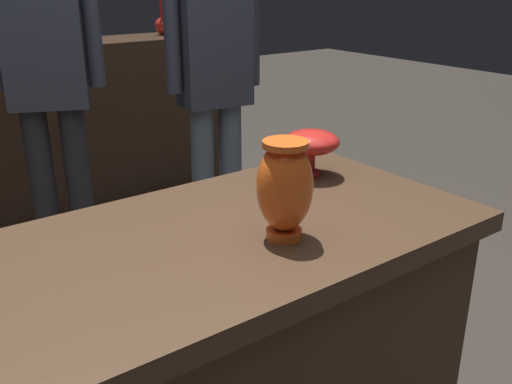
{
  "coord_description": "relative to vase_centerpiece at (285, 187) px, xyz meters",
  "views": [
    {
      "loc": [
        -0.66,
        -0.98,
        1.35
      ],
      "look_at": [
        0.04,
        -0.05,
        0.9
      ],
      "focal_mm": 39.96,
      "sensor_mm": 36.0,
      "label": 1
    }
  ],
  "objects": [
    {
      "name": "vase_centerpiece",
      "position": [
        0.0,
        0.0,
        0.0
      ],
      "size": [
        0.12,
        0.12,
        0.22
      ],
      "color": "#E55B1E",
      "rests_on": "display_plinth"
    },
    {
      "name": "visitor_near_right",
      "position": [
        0.7,
        1.36,
        -0.01
      ],
      "size": [
        0.47,
        0.22,
        1.55
      ],
      "rotation": [
        0.0,
        0.0,
        3.02
      ],
      "color": "slate",
      "rests_on": "ground_plane"
    },
    {
      "name": "shelf_vase_far_right",
      "position": [
        0.97,
        2.34,
        0.14
      ],
      "size": [
        0.1,
        0.1,
        0.23
      ],
      "color": "red",
      "rests_on": "back_display_shelf"
    },
    {
      "name": "vase_tall_behind",
      "position": [
        0.33,
        0.28,
        -0.02
      ],
      "size": [
        0.16,
        0.16,
        0.13
      ],
      "color": "red",
      "rests_on": "display_plinth"
    },
    {
      "name": "visitor_center_back",
      "position": [
        -0.0,
        1.56,
        0.05
      ],
      "size": [
        0.44,
        0.3,
        1.65
      ],
      "rotation": [
        0.0,
        0.0,
        2.72
      ],
      "color": "#232328",
      "rests_on": "ground_plane"
    },
    {
      "name": "back_display_shelf",
      "position": [
        -0.07,
        2.31,
        -0.43
      ],
      "size": [
        2.6,
        0.4,
        0.99
      ],
      "color": "#382619",
      "rests_on": "ground_plane"
    },
    {
      "name": "display_plinth",
      "position": [
        -0.07,
        0.11,
        -0.52
      ],
      "size": [
        1.2,
        0.64,
        0.8
      ],
      "color": "#422D1E",
      "rests_on": "ground_plane"
    }
  ]
}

